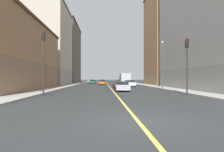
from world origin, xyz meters
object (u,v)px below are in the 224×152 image
Objects in this scene: building_right_corner at (8,55)px; building_right_midblock at (50,46)px; building_left_near at (215,6)px; street_lamp_left_near at (162,60)px; building_left_mid at (167,38)px; car_black at (103,82)px; car_silver at (122,86)px; traffic_light_right_near at (43,54)px; car_green at (93,82)px; traffic_light_left_near at (187,59)px; car_white at (130,83)px; box_truck at (125,79)px; car_teal at (119,82)px; building_right_distant at (65,54)px; car_orange at (102,82)px; car_red at (119,85)px.

building_right_corner is 1.21× the size of building_right_midblock.
street_lamp_left_near is (-6.31, 4.29, -7.29)m from building_left_near.
car_black is (-16.05, 12.81, -11.25)m from building_left_mid.
car_silver is at bearing -56.96° from building_right_midblock.
traffic_light_right_near reaches higher than car_green.
building_right_midblock reaches higher than traffic_light_left_near.
street_lamp_left_near reaches higher than car_green.
car_silver is (-13.46, -1.05, -11.39)m from building_left_near.
building_right_midblock is (-29.32, 1.63, -2.05)m from building_left_mid.
building_right_midblock is 4.37× the size of car_silver.
car_black is at bearing 104.56° from car_white.
building_left_near is 37.54m from building_right_midblock.
building_left_near is 5.76× the size of car_green.
box_truck is (-2.95, 31.62, -2.22)m from traffic_light_left_near.
building_left_near is 28.20m from box_truck.
car_teal is (2.79, 38.66, -0.02)m from car_silver.
car_silver is at bearing -70.81° from building_right_distant.
building_left_near is at bearing -51.41° from car_white.
building_left_near is at bearing -65.06° from car_black.
car_green is 1.05× the size of car_white.
car_orange is (13.13, -17.28, -9.79)m from building_right_distant.
building_left_mid is 5.61× the size of car_orange.
building_right_corner is at bearing 131.18° from traffic_light_right_near.
car_black is at bearing 94.18° from car_silver.
building_right_midblock is at bearing 141.48° from building_left_near.
building_right_midblock is at bearing 103.29° from traffic_light_right_near.
street_lamp_left_near is 1.14× the size of box_truck.
car_teal is at bearing 90.37° from car_white.
building_left_near is 5.68× the size of car_red.
car_silver is 36.68m from car_green.
traffic_light_right_near is 0.84× the size of street_lamp_left_near.
car_green is (-19.19, 35.17, -11.41)m from building_left_near.
building_left_mid is at bearing 75.93° from traffic_light_left_near.
street_lamp_left_near reaches higher than car_white.
traffic_light_left_near is at bearing -104.07° from building_left_mid.
car_green is 0.68× the size of box_truck.
building_right_midblock is at bearing 176.82° from building_left_mid.
car_red is (15.98, -39.30, -9.81)m from building_right_distant.
car_silver reaches higher than car_teal.
building_right_corner is at bearing 178.43° from building_left_near.
building_right_corner is at bearing -106.42° from car_green.
building_left_mid reaches higher than building_right_corner.
car_black is (-8.73, 42.06, -3.15)m from traffic_light_left_near.
car_silver is 28.43m from car_orange.
car_red is at bearing 55.75° from traffic_light_right_near.
building_right_corner reaches higher than car_green.
building_right_midblock is 0.88× the size of building_right_distant.
car_green is at bearing 105.52° from traffic_light_left_near.
street_lamp_left_near reaches higher than car_teal.
car_black is at bearing 107.87° from street_lamp_left_near.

